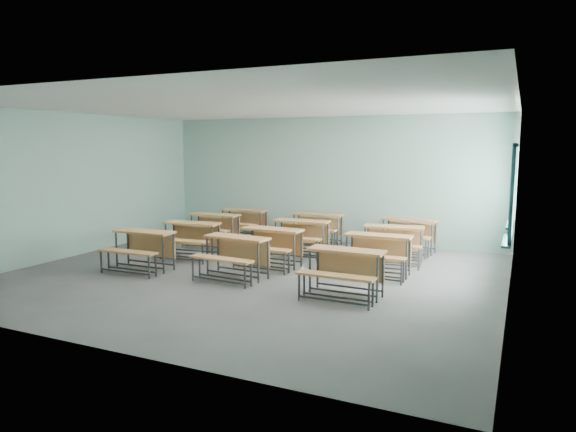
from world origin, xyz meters
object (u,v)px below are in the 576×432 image
desk_unit_r3c0 (242,219)px  desk_unit_r0c1 (234,251)px  desk_unit_r2c2 (393,239)px  desk_unit_r1c2 (377,249)px  desk_unit_r0c0 (141,244)px  desk_unit_r1c0 (190,234)px  desk_unit_r3c1 (316,224)px  desk_unit_r0c2 (344,266)px  desk_unit_r1c1 (270,241)px  desk_unit_r2c0 (213,225)px  desk_unit_r3c2 (408,230)px  desk_unit_r2c1 (300,232)px

desk_unit_r3c0 → desk_unit_r0c1: bearing=-61.4°
desk_unit_r2c2 → desk_unit_r3c0: 4.50m
desk_unit_r1c2 → desk_unit_r3c0: bearing=150.0°
desk_unit_r0c0 → desk_unit_r1c0: (0.19, 1.36, 0.00)m
desk_unit_r3c1 → desk_unit_r0c2: bearing=-65.0°
desk_unit_r1c0 → desk_unit_r3c0: size_ratio=1.05×
desk_unit_r1c2 → desk_unit_r1c1: bearing=-176.2°
desk_unit_r0c2 → desk_unit_r2c0: (-4.37, 2.87, 0.00)m
desk_unit_r0c2 → desk_unit_r2c2: bearing=88.0°
desk_unit_r1c1 → desk_unit_r2c2: (2.20, 1.36, 0.00)m
desk_unit_r3c2 → desk_unit_r0c1: bearing=-116.5°
desk_unit_r0c1 → desk_unit_r2c0: (-2.13, 2.57, 0.00)m
desk_unit_r2c1 → desk_unit_r2c2: (2.11, 0.05, 0.00)m
desk_unit_r0c1 → desk_unit_r3c2: bearing=61.1°
desk_unit_r1c0 → desk_unit_r3c1: (1.98, 2.56, 0.00)m
desk_unit_r0c1 → desk_unit_r2c0: 3.34m
desk_unit_r1c2 → desk_unit_r3c1: 3.25m
desk_unit_r2c0 → desk_unit_r3c2: 4.72m
desk_unit_r3c2 → desk_unit_r2c0: bearing=-159.1°
desk_unit_r0c2 → desk_unit_r3c1: same height
desk_unit_r3c1 → desk_unit_r0c0: bearing=-121.2°
desk_unit_r0c0 → desk_unit_r1c1: size_ratio=0.99×
desk_unit_r2c0 → desk_unit_r2c1: size_ratio=1.01×
desk_unit_r2c2 → desk_unit_r3c1: same height
desk_unit_r3c0 → desk_unit_r3c1: size_ratio=0.99×
desk_unit_r3c2 → desk_unit_r2c2: bearing=-85.8°
desk_unit_r1c1 → desk_unit_r1c2: size_ratio=1.01×
desk_unit_r0c1 → desk_unit_r3c0: same height
desk_unit_r1c0 → desk_unit_r2c2: size_ratio=1.00×
desk_unit_r2c0 → desk_unit_r1c0: bearing=-80.0°
desk_unit_r0c0 → desk_unit_r3c0: same height
desk_unit_r0c2 → desk_unit_r3c1: size_ratio=0.99×
desk_unit_r0c0 → desk_unit_r1c0: 1.38m
desk_unit_r0c1 → desk_unit_r2c1: size_ratio=1.03×
desk_unit_r1c0 → desk_unit_r1c2: 4.17m
desk_unit_r2c2 → desk_unit_r0c0: bearing=-154.3°
desk_unit_r0c0 → desk_unit_r3c1: (2.17, 3.92, 0.00)m
desk_unit_r2c2 → desk_unit_r0c1: bearing=-139.8°
desk_unit_r0c0 → desk_unit_r1c1: (2.19, 1.34, 0.00)m
desk_unit_r2c0 → desk_unit_r2c2: 4.52m
desk_unit_r1c1 → desk_unit_r1c2: 2.18m
desk_unit_r1c0 → desk_unit_r2c1: (2.09, 1.29, 0.00)m
desk_unit_r3c1 → desk_unit_r2c1: bearing=-87.5°
desk_unit_r1c2 → desk_unit_r3c1: same height
desk_unit_r0c0 → desk_unit_r2c2: (4.39, 2.71, 0.00)m
desk_unit_r1c0 → desk_unit_r2c0: bearing=97.2°
desk_unit_r1c0 → desk_unit_r1c2: same height
desk_unit_r0c1 → desk_unit_r0c2: size_ratio=1.04×
desk_unit_r1c1 → desk_unit_r2c0: size_ratio=0.99×
desk_unit_r0c2 → desk_unit_r2c2: 2.79m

